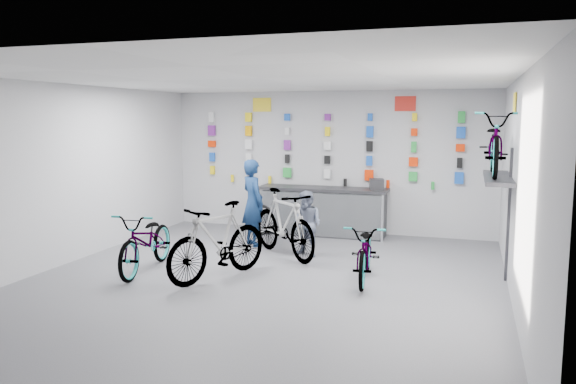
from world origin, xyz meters
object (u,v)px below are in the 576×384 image
(clerk, at_px, (253,203))
(bike_center, at_px, (218,241))
(bike_left, at_px, (147,241))
(bike_right, at_px, (366,251))
(customer, at_px, (307,224))
(counter, at_px, (322,212))
(bike_service, at_px, (284,223))

(clerk, bearing_deg, bike_center, 139.41)
(bike_left, xyz_separation_m, bike_right, (3.41, 0.59, -0.04))
(bike_center, relative_size, customer, 1.66)
(bike_right, height_order, customer, customer)
(counter, bearing_deg, clerk, -126.97)
(clerk, relative_size, customer, 1.42)
(bike_service, relative_size, clerk, 1.19)
(clerk, bearing_deg, counter, -85.76)
(bike_right, xyz_separation_m, bike_service, (-1.64, 0.99, 0.15))
(bike_center, relative_size, bike_service, 0.98)
(bike_service, xyz_separation_m, clerk, (-0.85, 0.65, 0.23))
(bike_left, relative_size, customer, 1.61)
(bike_right, relative_size, clerk, 1.03)
(bike_left, distance_m, bike_service, 2.38)
(clerk, xyz_separation_m, customer, (1.23, -0.51, -0.25))
(bike_center, xyz_separation_m, bike_service, (0.52, 1.62, 0.01))
(bike_right, bearing_deg, customer, 131.66)
(bike_center, bearing_deg, clerk, 121.19)
(bike_left, height_order, clerk, clerk)
(bike_left, bearing_deg, bike_service, 33.48)
(clerk, distance_m, customer, 1.36)
(counter, distance_m, bike_right, 3.34)
(bike_center, height_order, bike_service, bike_service)
(counter, height_order, bike_right, counter)
(counter, height_order, clerk, clerk)
(bike_left, xyz_separation_m, customer, (2.16, 1.73, 0.09))
(clerk, bearing_deg, bike_left, 108.69)
(bike_left, relative_size, bike_service, 0.95)
(bike_left, height_order, bike_center, bike_center)
(customer, bearing_deg, clerk, 179.00)
(counter, xyz_separation_m, bike_service, (-0.17, -2.00, 0.11))
(bike_left, height_order, bike_service, bike_service)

